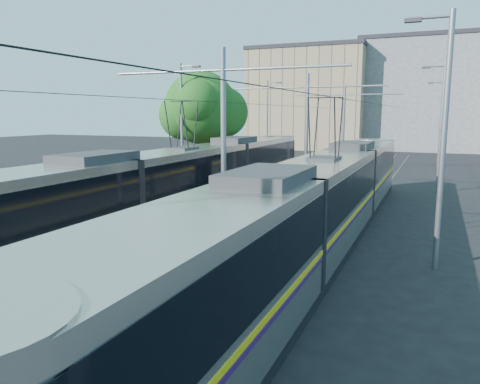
% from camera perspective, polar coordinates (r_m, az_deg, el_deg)
% --- Properties ---
extents(ground, '(160.00, 160.00, 0.00)m').
position_cam_1_polar(ground, '(11.78, -19.13, -15.80)').
color(ground, black).
rests_on(ground, ground).
extents(platform, '(4.00, 50.00, 0.30)m').
position_cam_1_polar(platform, '(26.30, 6.28, -1.03)').
color(platform, gray).
rests_on(platform, ground).
extents(tactile_strip_left, '(0.70, 50.00, 0.01)m').
position_cam_1_polar(tactile_strip_left, '(26.71, 3.30, -0.48)').
color(tactile_strip_left, gray).
rests_on(tactile_strip_left, platform).
extents(tactile_strip_right, '(0.70, 50.00, 0.01)m').
position_cam_1_polar(tactile_strip_right, '(25.91, 9.36, -0.91)').
color(tactile_strip_right, gray).
rests_on(tactile_strip_right, platform).
extents(rails, '(8.71, 70.00, 0.03)m').
position_cam_1_polar(rails, '(26.32, 6.27, -1.32)').
color(rails, gray).
rests_on(rails, ground).
extents(tram_left, '(2.43, 30.49, 5.50)m').
position_cam_1_polar(tram_left, '(22.19, -6.93, 1.08)').
color(tram_left, black).
rests_on(tram_left, ground).
extents(tram_right, '(2.43, 30.53, 5.50)m').
position_cam_1_polar(tram_right, '(17.35, 10.09, -0.85)').
color(tram_right, black).
rests_on(tram_right, ground).
extents(catenary, '(9.20, 70.00, 7.00)m').
position_cam_1_polar(catenary, '(23.15, 4.44, 8.47)').
color(catenary, gray).
rests_on(catenary, platform).
extents(street_lamps, '(15.18, 38.22, 8.00)m').
position_cam_1_polar(street_lamps, '(29.73, 8.64, 7.95)').
color(street_lamps, gray).
rests_on(street_lamps, ground).
extents(shelter, '(0.68, 1.05, 2.25)m').
position_cam_1_polar(shelter, '(25.27, 6.56, 1.58)').
color(shelter, black).
rests_on(shelter, platform).
extents(tree, '(5.34, 4.94, 7.76)m').
position_cam_1_polar(tree, '(31.73, -4.08, 10.05)').
color(tree, '#382314').
rests_on(tree, ground).
extents(building_left, '(16.32, 12.24, 14.18)m').
position_cam_1_polar(building_left, '(70.01, 8.64, 11.17)').
color(building_left, gray).
rests_on(building_left, ground).
extents(building_centre, '(18.36, 14.28, 15.10)m').
position_cam_1_polar(building_centre, '(71.87, 22.16, 10.91)').
color(building_centre, gray).
rests_on(building_centre, ground).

